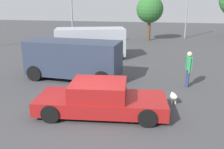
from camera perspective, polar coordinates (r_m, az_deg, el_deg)
name	(u,v)px	position (r m, az deg, el deg)	size (l,w,h in m)	color
ground_plane	(93,114)	(9.19, -4.31, -9.02)	(80.00, 80.00, 0.00)	#424244
sedan_foreground	(101,99)	(8.97, -2.64, -5.71)	(4.81, 2.31, 1.22)	maroon
dog	(174,97)	(10.24, 14.10, -5.00)	(0.32, 0.67, 0.45)	white
van_white	(91,42)	(17.72, -4.97, 7.52)	(5.18, 3.33, 2.12)	#B2B7C1
suv_dark	(74,58)	(13.00, -8.90, 3.72)	(4.96, 2.34, 2.00)	#2D384C
pedestrian	(189,66)	(12.14, 17.34, 1.88)	(0.27, 0.57, 1.72)	navy
light_post_far	(71,0)	(20.84, -9.42, 16.72)	(0.44, 0.44, 5.87)	gray
tree_back_left	(150,9)	(25.76, 8.75, 14.69)	(2.69, 2.69, 4.48)	brown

